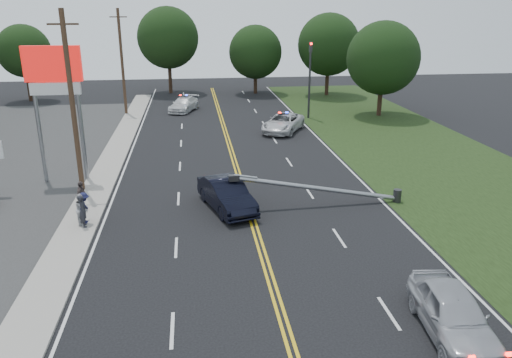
{
  "coord_description": "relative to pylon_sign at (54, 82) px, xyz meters",
  "views": [
    {
      "loc": [
        -2.76,
        -16.06,
        9.99
      ],
      "look_at": [
        0.35,
        7.86,
        1.7
      ],
      "focal_mm": 35.0,
      "sensor_mm": 36.0,
      "label": 1
    }
  ],
  "objects": [
    {
      "name": "utility_pole_far",
      "position": [
        1.3,
        20.0,
        -0.91
      ],
      "size": [
        1.6,
        0.28,
        10.0
      ],
      "color": "#382619",
      "rests_on": "ground"
    },
    {
      "name": "tree_9",
      "position": [
        25.93,
        16.3,
        -0.5
      ],
      "size": [
        6.88,
        6.88,
        8.95
      ],
      "color": "black",
      "rests_on": "ground"
    },
    {
      "name": "bystander_d",
      "position": [
        1.94,
        -5.23,
        -5.1
      ],
      "size": [
        0.54,
        0.96,
        1.54
      ],
      "primitive_type": "imported",
      "rotation": [
        0.0,
        0.0,
        1.39
      ],
      "color": "#534543",
      "rests_on": "sidewalk"
    },
    {
      "name": "tree_8",
      "position": [
        24.01,
        28.78,
        -0.08
      ],
      "size": [
        7.23,
        7.23,
        9.54
      ],
      "color": "black",
      "rests_on": "ground"
    },
    {
      "name": "sidewalk",
      "position": [
        2.1,
        -4.0,
        -5.94
      ],
      "size": [
        1.8,
        70.0,
        0.12
      ],
      "primitive_type": "cube",
      "color": "gray",
      "rests_on": "ground"
    },
    {
      "name": "utility_pole_mid",
      "position": [
        1.3,
        -2.0,
        -0.91
      ],
      "size": [
        1.6,
        0.28,
        10.0
      ],
      "color": "#382619",
      "rests_on": "ground"
    },
    {
      "name": "emergency_b",
      "position": [
        6.96,
        20.9,
        -5.3
      ],
      "size": [
        3.51,
        5.2,
        1.4
      ],
      "primitive_type": "imported",
      "rotation": [
        0.0,
        0.0,
        -0.35
      ],
      "color": "silver",
      "rests_on": "ground"
    },
    {
      "name": "centerline_yellow",
      "position": [
        10.5,
        -4.0,
        -5.99
      ],
      "size": [
        0.36,
        80.0,
        0.0
      ],
      "primitive_type": "cube",
      "color": "gold",
      "rests_on": "ground"
    },
    {
      "name": "tree_5",
      "position": [
        -10.3,
        29.14,
        -0.5
      ],
      "size": [
        5.76,
        5.76,
        8.39
      ],
      "color": "black",
      "rests_on": "ground"
    },
    {
      "name": "fallen_streetlight",
      "position": [
        14.69,
        -6.0,
        -5.08
      ],
      "size": [
        9.36,
        0.44,
        1.91
      ],
      "color": "#2D2D30",
      "rests_on": "ground"
    },
    {
      "name": "emergency_a",
      "position": [
        15.39,
        10.86,
        -5.25
      ],
      "size": [
        4.77,
        5.94,
        1.5
      ],
      "primitive_type": "imported",
      "rotation": [
        0.0,
        0.0,
        -0.5
      ],
      "color": "silver",
      "rests_on": "ground"
    },
    {
      "name": "grass_verge",
      "position": [
        24.0,
        -4.0,
        -5.99
      ],
      "size": [
        12.0,
        80.0,
        0.01
      ],
      "primitive_type": "cube",
      "color": "black",
      "rests_on": "ground"
    },
    {
      "name": "bystander_b",
      "position": [
        2.32,
        -7.06,
        -5.11
      ],
      "size": [
        0.63,
        0.78,
        1.53
      ],
      "primitive_type": "imported",
      "rotation": [
        0.0,
        0.0,
        1.63
      ],
      "color": "#B5B5BA",
      "rests_on": "sidewalk"
    },
    {
      "name": "pylon_sign",
      "position": [
        0.0,
        0.0,
        0.0
      ],
      "size": [
        3.2,
        0.35,
        8.0
      ],
      "color": "gray",
      "rests_on": "ground"
    },
    {
      "name": "traffic_signal",
      "position": [
        18.8,
        16.0,
        -1.79
      ],
      "size": [
        0.28,
        0.41,
        7.05
      ],
      "color": "#2D2D30",
      "rests_on": "ground"
    },
    {
      "name": "tree_6",
      "position": [
        5.26,
        32.81,
        0.6
      ],
      "size": [
        7.3,
        7.3,
        10.25
      ],
      "color": "black",
      "rests_on": "ground"
    },
    {
      "name": "tree_7",
      "position": [
        15.64,
        31.15,
        -1.04
      ],
      "size": [
        6.37,
        6.37,
        8.15
      ],
      "color": "black",
      "rests_on": "ground"
    },
    {
      "name": "waiting_sedan",
      "position": [
        15.73,
        -17.34,
        -5.22
      ],
      "size": [
        2.28,
        4.71,
        1.55
      ],
      "primitive_type": "imported",
      "rotation": [
        0.0,
        0.0,
        -0.1
      ],
      "color": "#B0B1B8",
      "rests_on": "ground"
    },
    {
      "name": "bystander_a",
      "position": [
        2.43,
        -7.41,
        -5.08
      ],
      "size": [
        0.56,
        0.68,
        1.59
      ],
      "primitive_type": "imported",
      "rotation": [
        0.0,
        0.0,
        1.93
      ],
      "color": "#23242A",
      "rests_on": "sidewalk"
    },
    {
      "name": "bystander_c",
      "position": [
        2.41,
        -6.97,
        -5.11
      ],
      "size": [
        0.57,
        1.0,
        1.54
      ],
      "primitive_type": "imported",
      "rotation": [
        0.0,
        0.0,
        1.57
      ],
      "color": "#191B3F",
      "rests_on": "sidewalk"
    },
    {
      "name": "ground",
      "position": [
        10.5,
        -14.0,
        -6.0
      ],
      "size": [
        120.0,
        120.0,
        0.0
      ],
      "primitive_type": "plane",
      "color": "black",
      "rests_on": "ground"
    },
    {
      "name": "crashed_sedan",
      "position": [
        9.35,
        -5.83,
        -5.2
      ],
      "size": [
        3.02,
        5.14,
        1.6
      ],
      "primitive_type": "imported",
      "rotation": [
        0.0,
        0.0,
        0.29
      ],
      "color": "black",
      "rests_on": "ground"
    }
  ]
}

